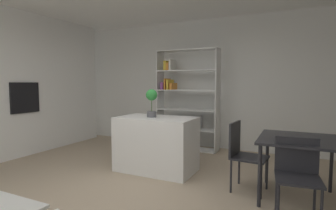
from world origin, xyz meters
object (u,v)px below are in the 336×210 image
(potted_plant_on_island, at_px, (152,100))
(open_bookshelf, at_px, (185,103))
(dining_chair_near, at_px, (297,170))
(kitchen_island, at_px, (156,144))
(dining_chair_island_side, at_px, (242,150))
(dining_table, at_px, (299,145))
(built_in_oven, at_px, (25,97))

(potted_plant_on_island, relative_size, open_bookshelf, 0.21)
(open_bookshelf, height_order, dining_chair_near, open_bookshelf)
(kitchen_island, bearing_deg, dining_chair_island_side, -7.88)
(potted_plant_on_island, bearing_deg, dining_chair_near, -17.92)
(kitchen_island, relative_size, dining_table, 1.31)
(kitchen_island, xyz_separation_m, dining_chair_island_side, (1.42, -0.20, 0.10))
(built_in_oven, height_order, potted_plant_on_island, built_in_oven)
(potted_plant_on_island, distance_m, dining_table, 2.23)
(built_in_oven, xyz_separation_m, open_bookshelf, (2.58, 1.94, -0.16))
(open_bookshelf, distance_m, dining_chair_island_side, 2.42)
(kitchen_island, distance_m, potted_plant_on_island, 0.73)
(open_bookshelf, bearing_deg, potted_plant_on_island, -87.69)
(open_bookshelf, distance_m, dining_table, 2.89)
(dining_chair_near, bearing_deg, potted_plant_on_island, 156.04)
(dining_table, distance_m, dining_chair_near, 0.54)
(built_in_oven, height_order, dining_chair_near, built_in_oven)
(potted_plant_on_island, height_order, dining_table, potted_plant_on_island)
(dining_chair_near, bearing_deg, kitchen_island, 154.98)
(dining_table, bearing_deg, built_in_oven, -178.34)
(built_in_oven, height_order, dining_chair_island_side, built_in_oven)
(kitchen_island, distance_m, dining_table, 2.13)
(dining_table, bearing_deg, open_bookshelf, 141.21)
(potted_plant_on_island, relative_size, dining_chair_island_side, 0.50)
(dining_table, bearing_deg, kitchen_island, 174.39)
(built_in_oven, distance_m, open_bookshelf, 3.23)
(dining_chair_island_side, relative_size, dining_chair_near, 1.08)
(kitchen_island, bearing_deg, dining_table, -5.61)
(open_bookshelf, distance_m, dining_chair_near, 3.25)
(built_in_oven, xyz_separation_m, kitchen_island, (2.71, 0.35, -0.72))
(open_bookshelf, xyz_separation_m, dining_table, (2.24, -1.80, -0.31))
(dining_table, xyz_separation_m, dining_chair_near, (-0.01, -0.51, -0.17))
(kitchen_island, relative_size, open_bookshelf, 0.59)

